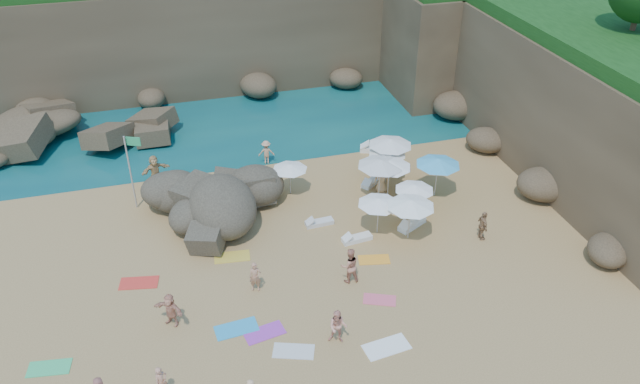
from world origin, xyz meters
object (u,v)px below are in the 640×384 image
object	(u,v)px
parasol_0	(387,152)
parasol_1	(290,167)
lounger_0	(319,223)
person_stand_1	(350,266)
person_stand_2	(266,152)
person_stand_0	(161,382)
parasol_2	(381,163)
person_stand_4	(382,180)
person_stand_3	(483,226)
rock_outcrop	(218,221)
person_stand_5	(155,170)
flag_pole	(131,163)

from	to	relation	value
parasol_0	parasol_1	bearing A→B (deg)	178.73
lounger_0	person_stand_1	xyz separation A→B (m)	(0.13, -4.85, 0.81)
parasol_1	parasol_0	bearing A→B (deg)	-1.27
person_stand_1	person_stand_2	distance (m)	12.29
parasol_0	person_stand_0	xyz separation A→B (m)	(-13.94, -12.69, -1.24)
parasol_2	person_stand_4	world-z (taller)	parasol_2
parasol_1	person_stand_2	distance (m)	4.02
parasol_1	person_stand_3	size ratio (longest dim) A/B	1.22
parasol_2	person_stand_1	xyz separation A→B (m)	(-3.90, -6.55, -1.36)
person_stand_1	person_stand_3	bearing A→B (deg)	-169.05
person_stand_0	person_stand_1	bearing A→B (deg)	-10.09
rock_outcrop	person_stand_4	size ratio (longest dim) A/B	4.13
person_stand_0	person_stand_3	distance (m)	17.63
person_stand_5	flag_pole	bearing A→B (deg)	-136.95
person_stand_0	person_stand_1	size ratio (longest dim) A/B	0.78
parasol_0	parasol_2	world-z (taller)	parasol_2
rock_outcrop	lounger_0	bearing A→B (deg)	-18.75
person_stand_0	person_stand_3	size ratio (longest dim) A/B	0.86
parasol_0	person_stand_2	size ratio (longest dim) A/B	1.45
flag_pole	person_stand_2	world-z (taller)	flag_pole
parasol_1	lounger_0	bearing A→B (deg)	-77.48
flag_pole	person_stand_4	distance (m)	13.99
rock_outcrop	person_stand_2	distance (m)	6.81
rock_outcrop	person_stand_4	world-z (taller)	person_stand_4
flag_pole	parasol_2	xyz separation A→B (m)	(13.35, -2.69, -0.58)
rock_outcrop	person_stand_5	size ratio (longest dim) A/B	3.77
person_stand_5	parasol_1	bearing A→B (deg)	-44.15
lounger_0	person_stand_2	size ratio (longest dim) A/B	0.98
flag_pole	parasol_1	size ratio (longest dim) A/B	2.20
parasol_0	person_stand_3	distance (m)	7.48
parasol_2	lounger_0	world-z (taller)	parasol_2
rock_outcrop	person_stand_3	distance (m)	14.11
parasol_0	parasol_2	bearing A→B (deg)	-122.39
person_stand_4	parasol_1	bearing A→B (deg)	-166.11
person_stand_3	lounger_0	bearing A→B (deg)	71.10
person_stand_2	person_stand_5	xyz separation A→B (m)	(-6.82, -0.68, 0.17)
flag_pole	person_stand_5	xyz separation A→B (m)	(1.09, 2.27, -1.92)
rock_outcrop	person_stand_0	size ratio (longest dim) A/B	4.94
person_stand_5	parasol_0	bearing A→B (deg)	-35.05
flag_pole	person_stand_0	bearing A→B (deg)	-88.07
rock_outcrop	lounger_0	distance (m)	5.56
lounger_0	person_stand_1	size ratio (longest dim) A/B	0.82
rock_outcrop	lounger_0	world-z (taller)	rock_outcrop
parasol_0	person_stand_5	world-z (taller)	parasol_0
parasol_0	lounger_0	world-z (taller)	parasol_0
person_stand_3	person_stand_4	bearing A→B (deg)	36.70
person_stand_0	person_stand_2	bearing A→B (deg)	29.36
person_stand_1	person_stand_4	xyz separation A→B (m)	(4.21, 7.01, -0.07)
person_stand_0	person_stand_2	world-z (taller)	person_stand_2
parasol_0	person_stand_0	world-z (taller)	parasol_0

